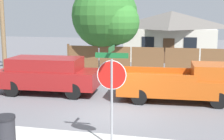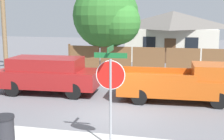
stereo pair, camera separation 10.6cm
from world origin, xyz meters
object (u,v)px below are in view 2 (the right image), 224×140
red_suv (48,74)px  trash_bin (4,133)px  house (173,34)px  stop_sign (111,80)px  orange_pickup (184,83)px  oak_tree (108,17)px

red_suv → trash_bin: bearing=-79.1°
house → stop_sign: bearing=-92.1°
red_suv → orange_pickup: red_suv is taller
oak_tree → red_suv: size_ratio=1.21×
house → oak_tree: bearing=-115.4°
house → oak_tree: size_ratio=1.33×
house → orange_pickup: 15.07m
oak_tree → trash_bin: size_ratio=5.84×
oak_tree → red_suv: oak_tree is taller
oak_tree → red_suv: 7.39m
oak_tree → stop_sign: bearing=-75.5°
oak_tree → orange_pickup: (5.14, -6.72, -2.87)m
orange_pickup → trash_bin: orange_pickup is taller
oak_tree → red_suv: bearing=-101.3°
house → trash_bin: bearing=-99.6°
orange_pickup → house: bearing=91.4°
oak_tree → red_suv: (-1.34, -6.74, -2.72)m
orange_pickup → stop_sign: stop_sign is taller
stop_sign → trash_bin: (-2.86, -0.96, -1.47)m
red_suv → trash_bin: (1.63, -6.44, -0.45)m
house → red_suv: house is taller
house → stop_sign: house is taller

